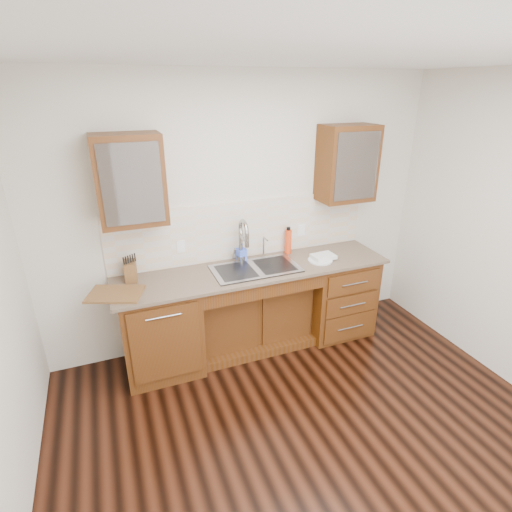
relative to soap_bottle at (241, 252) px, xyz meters
name	(u,v)px	position (x,y,z in m)	size (l,w,h in m)	color
ground	(323,456)	(0.06, -1.65, -1.06)	(4.00, 3.50, 0.10)	#33150A
ceiling	(361,40)	(0.06, -1.65, 1.74)	(4.00, 3.50, 0.10)	white
wall_back	(242,214)	(0.06, 0.15, 0.34)	(4.00, 0.10, 2.70)	beige
base_cabinet_left	(161,328)	(-0.89, -0.21, -0.57)	(0.70, 0.62, 0.88)	#593014
base_cabinet_center	(252,313)	(0.06, -0.12, -0.66)	(1.20, 0.44, 0.70)	#593014
base_cabinet_right	(335,293)	(1.01, -0.21, -0.57)	(0.70, 0.62, 0.88)	#593014
countertop	(255,270)	(0.06, -0.23, -0.11)	(2.70, 0.65, 0.03)	#84705B
backsplash	(244,230)	(0.06, 0.09, 0.20)	(2.70, 0.02, 0.59)	beige
sink	(256,277)	(0.06, -0.24, -0.18)	(0.84, 0.46, 0.19)	#9E9EA5
faucet	(241,243)	(-0.01, -0.01, 0.10)	(0.04, 0.04, 0.40)	#999993
filter_tap	(264,246)	(0.24, 0.00, 0.02)	(0.02, 0.02, 0.24)	#999993
upper_cabinet_left	(130,180)	(-0.99, -0.07, 0.82)	(0.55, 0.34, 0.75)	#593014
upper_cabinet_right	(347,164)	(1.11, -0.07, 0.82)	(0.55, 0.34, 0.75)	#593014
outlet_left	(181,247)	(-0.59, 0.08, 0.11)	(0.08, 0.01, 0.12)	white
outlet_right	(301,230)	(0.71, 0.08, 0.11)	(0.08, 0.01, 0.12)	white
soap_bottle	(241,252)	(0.00, 0.00, 0.00)	(0.09, 0.09, 0.19)	#4A69F2
water_bottle	(288,242)	(0.52, 0.01, 0.03)	(0.07, 0.07, 0.26)	#EA3F16
plate	(320,260)	(0.74, -0.30, -0.09)	(0.25, 0.25, 0.01)	silver
dish_towel	(323,256)	(0.79, -0.28, -0.06)	(0.23, 0.17, 0.04)	silver
knife_block	(131,271)	(-1.08, -0.05, 0.00)	(0.10, 0.16, 0.18)	olive
cutting_board	(115,294)	(-1.24, -0.29, -0.09)	(0.44, 0.31, 0.02)	brown
cup_left_a	(117,188)	(-1.10, -0.07, 0.76)	(0.11, 0.11, 0.09)	white
cup_left_b	(137,186)	(-0.94, -0.07, 0.77)	(0.11, 0.11, 0.10)	white
cup_right_a	(339,170)	(1.03, -0.07, 0.76)	(0.11, 0.11, 0.09)	silver
cup_right_b	(354,168)	(1.20, -0.07, 0.77)	(0.10, 0.10, 0.09)	silver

